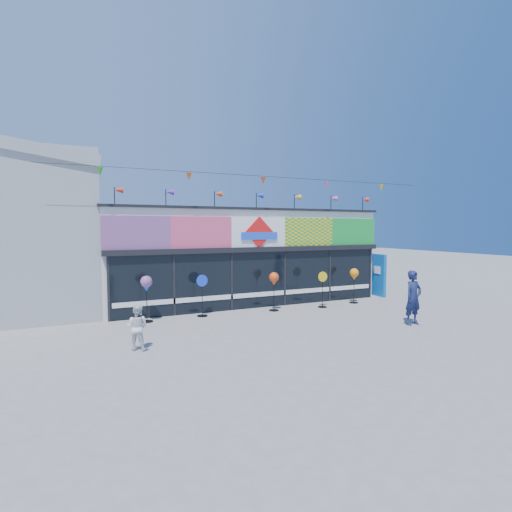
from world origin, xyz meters
TOP-DOWN VIEW (x-y plane):
  - ground at (0.00, 0.00)m, footprint 80.00×80.00m
  - kite_shop at (0.00, 5.94)m, footprint 16.00×5.70m
  - blue_sign at (6.43, 3.54)m, footprint 0.24×1.02m
  - spinner_0 at (-4.61, 2.78)m, footprint 0.41×0.41m
  - spinner_1 at (-2.59, 2.84)m, footprint 0.43×0.39m
  - spinner_2 at (0.27, 2.59)m, footprint 0.39×0.39m
  - spinner_3 at (2.41, 2.35)m, footprint 0.42×0.38m
  - spinner_4 at (4.20, 2.57)m, footprint 0.38×0.38m
  - adult_man at (3.49, -1.41)m, footprint 0.69×0.48m
  - child at (-5.40, -0.35)m, footprint 0.69×0.62m

SIDE VIEW (x-z plane):
  - ground at x=0.00m, z-range 0.00..0.00m
  - child at x=-5.40m, z-range 0.00..1.24m
  - spinner_3 at x=2.41m, z-range 0.04..1.52m
  - spinner_1 at x=-2.59m, z-range 0.04..1.59m
  - adult_man at x=3.49m, z-range 0.00..1.84m
  - blue_sign at x=6.43m, z-range 0.01..2.02m
  - spinner_4 at x=4.20m, z-range 0.46..1.97m
  - spinner_2 at x=0.27m, z-range 0.46..1.99m
  - spinner_0 at x=-4.61m, z-range 0.49..2.11m
  - kite_shop at x=0.00m, z-range -0.61..4.70m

